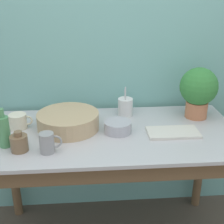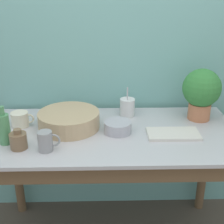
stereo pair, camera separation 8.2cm
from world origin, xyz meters
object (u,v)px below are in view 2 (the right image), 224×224
mug_cream (20,119)px  utensil_cup (127,107)px  potted_plant (201,91)px  bottle_short (18,140)px  mug_grey (46,141)px  bottle_tall (4,128)px  bowl_small_steel (118,127)px  tray_board (173,134)px  bowl_wash_large (69,120)px

mug_cream → utensil_cup: utensil_cup is taller
potted_plant → bottle_short: (-1.00, -0.34, -0.13)m
mug_grey → bottle_tall: bearing=160.2°
mug_grey → bowl_small_steel: bearing=28.2°
bottle_tall → bowl_small_steel: bottle_tall is taller
utensil_cup → tray_board: bearing=-50.1°
potted_plant → tray_board: potted_plant is taller
bowl_small_steel → tray_board: (0.30, -0.05, -0.02)m
bottle_short → bowl_small_steel: bearing=18.3°
tray_board → mug_cream: bearing=170.8°
mug_cream → bottle_short: bearing=-78.1°
tray_board → mug_grey: bearing=-167.4°
potted_plant → mug_grey: bearing=-157.1°
bowl_small_steel → tray_board: 0.30m
mug_grey → tray_board: (0.66, 0.15, -0.04)m
bowl_wash_large → bottle_short: bottle_short is taller
bowl_small_steel → utensil_cup: 0.24m
mug_grey → utensil_cup: (0.43, 0.43, 0.00)m
bowl_wash_large → bowl_small_steel: (0.28, -0.07, -0.02)m
potted_plant → bowl_small_steel: bearing=-161.1°
bottle_tall → mug_grey: (0.22, -0.08, -0.03)m
bottle_tall → bottle_short: bearing=-33.4°
mug_cream → bowl_small_steel: (0.56, -0.09, -0.01)m
bottle_short → tray_board: 0.81m
tray_board → utensil_cup: bearing=129.9°
bowl_wash_large → mug_cream: bowl_wash_large is taller
bottle_short → utensil_cup: 0.70m
bottle_short → tray_board: (0.80, 0.12, -0.04)m
bottle_short → tray_board: size_ratio=0.37×
bowl_wash_large → mug_cream: size_ratio=2.61×
bottle_short → mug_grey: 0.14m
bottle_short → bowl_small_steel: bottle_short is taller
bottle_tall → bowl_wash_large: bearing=30.2°
mug_cream → bowl_small_steel: 0.57m
bowl_wash_large → utensil_cup: 0.38m
bowl_wash_large → mug_grey: bearing=-108.4°
potted_plant → bowl_wash_large: bearing=-172.3°
bowl_small_steel → tray_board: bowl_small_steel is taller
bottle_tall → mug_cream: size_ratio=1.54×
utensil_cup → bottle_tall: bearing=-152.1°
bottle_short → tray_board: bottle_short is taller
bowl_wash_large → tray_board: size_ratio=1.23×
mug_cream → bottle_tall: bearing=-97.2°
bowl_wash_large → mug_cream: (-0.28, 0.03, -0.00)m
potted_plant → bottle_tall: 1.12m
mug_grey → bottle_short: bearing=169.2°
potted_plant → tray_board: 0.34m
mug_cream → bowl_small_steel: size_ratio=0.88×
potted_plant → utensil_cup: 0.45m
bottle_short → bowl_small_steel: (0.50, 0.17, -0.01)m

